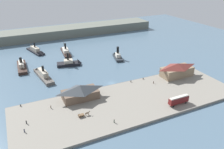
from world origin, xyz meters
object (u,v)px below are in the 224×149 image
Objects in this scene: horse_cart at (84,114)px; ferry_approaching_west at (71,63)px; ferry_shed_customs_shed at (177,70)px; pedestrian_at_waters_edge at (51,107)px; mooring_post_west at (21,105)px; ferry_departing_north at (22,65)px; pedestrian_near_west_shed at (26,122)px; pedestrian_walking_west at (114,121)px; ferry_shed_east_terminal at (80,92)px; ferry_mid_harbor at (37,52)px; pedestrian_near_cart at (24,131)px; ferry_outer_harbor at (66,53)px; pedestrian_walking_east at (154,82)px; ferry_approaching_east at (117,56)px; street_tram at (179,100)px; mooring_post_east at (131,81)px; ferry_near_quay at (42,74)px; mooring_post_center_east at (143,79)px.

horse_cart is 0.31× the size of ferry_approaching_west.
horse_cart is (-62.19, -14.69, -3.11)m from ferry_shed_customs_shed.
mooring_post_west is at bearing 148.14° from pedestrian_at_waters_edge.
ferry_approaching_west is 0.72× the size of ferry_departing_north.
pedestrian_walking_west is (32.56, -14.64, 0.01)m from pedestrian_near_west_shed.
pedestrian_near_west_shed is (-84.94, -9.71, -3.28)m from ferry_shed_customs_shed.
ferry_shed_east_terminal is 80.35m from ferry_mid_harbor.
ferry_outer_harbor is (38.27, 82.01, -0.61)m from pedestrian_near_cart.
ferry_shed_customs_shed reaches higher than mooring_post_west.
ferry_outer_harbor is 1.01× the size of ferry_mid_harbor.
ferry_outer_harbor is (32.66, 11.41, -0.18)m from ferry_departing_north.
pedestrian_at_waters_edge is at bearing 32.03° from pedestrian_near_west_shed.
ferry_departing_north is (-80.67, 55.67, -3.71)m from ferry_shed_customs_shed.
horse_cart is at bearing -164.26° from pedestrian_walking_east.
ferry_approaching_east is (0.99, 46.47, -0.37)m from pedestrian_walking_east.
ferry_shed_east_terminal is at bearing -133.51° from ferry_approaching_east.
ferry_outer_harbor is (25.64, 69.73, -0.58)m from pedestrian_at_waters_edge.
pedestrian_walking_west is 77.46m from ferry_approaching_east.
ferry_shed_customs_shed is at bearing 24.93° from pedestrian_walking_west.
street_tram is 22.63m from pedestrian_walking_east.
ferry_approaching_east reaches higher than ferry_outer_harbor.
mooring_post_west is 0.05× the size of ferry_approaching_east.
ferry_shed_customs_shed is 20.90× the size of mooring_post_east.
ferry_mid_harbor is (-5.20, 94.40, -0.89)m from horse_cart.
horse_cart is at bearing 0.57° from pedestrian_near_cart.
ferry_outer_harbor reaches higher than ferry_near_quay.
ferry_near_quay is (-12.21, 35.80, -3.16)m from ferry_shed_east_terminal.
horse_cart is 6.00× the size of mooring_post_west.
mooring_post_center_east is 0.05× the size of ferry_approaching_east.
pedestrian_near_cart is at bearing -170.18° from ferry_shed_customs_shed.
ferry_shed_east_terminal is at bearing 9.72° from pedestrian_at_waters_edge.
street_tram is 11.42× the size of mooring_post_west.
ferry_near_quay is (-8.82, 50.39, -0.52)m from horse_cart.
pedestrian_near_cart is 52.87m from ferry_near_quay.
pedestrian_near_west_shed is 0.98× the size of pedestrian_walking_west.
mooring_post_west is 79.69m from ferry_approaching_east.
pedestrian_walking_west is at bearing -92.74° from ferry_outer_harbor.
pedestrian_at_waters_edge is 1.76× the size of mooring_post_west.
street_tram is 67.20m from pedestrian_near_west_shed.
ferry_approaching_east reaches higher than ferry_mid_harbor.
ferry_shed_east_terminal is 60.00m from ferry_departing_north.
mooring_post_west is 0.04× the size of ferry_outer_harbor.
pedestrian_near_cart is (-1.33, -5.22, -0.01)m from pedestrian_near_west_shed.
mooring_post_east is 0.04× the size of ferry_mid_harbor.
mooring_post_west is at bearing 93.66° from pedestrian_near_west_shed.
pedestrian_walking_east is (34.80, 22.23, -0.08)m from pedestrian_walking_west.
mooring_post_east is (45.63, 7.22, -0.27)m from pedestrian_at_waters_edge.
ferry_departing_north is (4.27, 65.39, -0.43)m from pedestrian_near_west_shed.
ferry_approaching_east reaches higher than mooring_post_center_east.
ferry_shed_customs_shed is 104.46m from ferry_mid_harbor.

